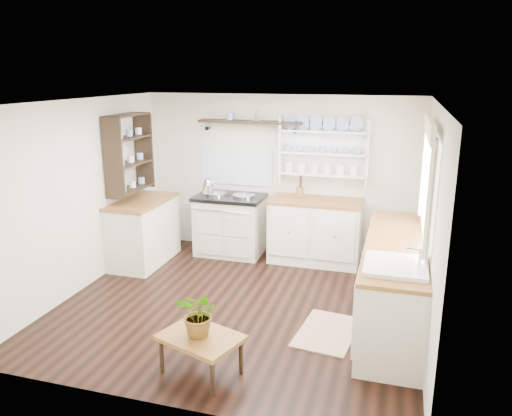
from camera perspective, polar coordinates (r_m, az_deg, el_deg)
The scene contains 19 objects.
floor at distance 5.89m, azimuth -1.93°, elevation -10.91°, with size 4.00×3.80×0.01m, color black.
wall_back at distance 7.26m, azimuth 2.68°, elevation 3.76°, with size 4.00×0.02×2.30m, color beige.
wall_right at distance 5.23m, azimuth 19.26°, elevation -1.69°, with size 0.02×3.80×2.30m, color beige.
wall_left at distance 6.38m, azimuth -19.35°, elevation 1.28°, with size 0.02×3.80×2.30m, color beige.
ceiling at distance 5.29m, azimuth -2.16°, elevation 12.03°, with size 4.00×3.80×0.01m, color white.
window at distance 5.27m, azimuth 19.04°, elevation 3.13°, with size 0.08×1.55×1.22m.
aga_cooker at distance 7.31m, azimuth -3.00°, elevation -1.86°, with size 0.98×0.68×0.91m.
back_cabinets at distance 7.03m, azimuth 6.79°, elevation -2.52°, with size 1.27×0.63×0.90m.
right_cabinets at distance 5.54m, azimuth 15.47°, elevation -8.00°, with size 0.62×2.43×0.90m.
belfast_sink at distance 4.72m, azimuth 15.55°, elevation -7.72°, with size 0.55×0.60×0.45m.
left_cabinets at distance 7.14m, azimuth -12.75°, elevation -2.54°, with size 0.62×1.13×0.90m.
plate_rack at distance 7.03m, azimuth 7.84°, elevation 6.61°, with size 1.20×0.22×0.90m.
high_shelf at distance 7.13m, azimuth -0.64°, elevation 9.74°, with size 1.50×0.29×0.16m.
left_shelving at distance 6.96m, azimuth -14.29°, elevation 6.15°, with size 0.28×0.80×1.05m, color black.
kettle at distance 7.14m, azimuth -5.50°, elevation 2.55°, with size 0.17×0.17×0.21m, color silver, non-canonical shape.
utensil_crock at distance 7.01m, azimuth 5.02°, elevation 1.83°, with size 0.11×0.11×0.13m, color brown.
center_table at distance 4.55m, azimuth -6.35°, elevation -14.80°, with size 0.81×0.69×0.37m.
potted_plant at distance 4.42m, azimuth -6.44°, elevation -11.93°, with size 0.38×0.33×0.42m, color #3F7233.
floor_rug at distance 5.35m, azimuth 8.13°, elevation -13.84°, with size 0.55×0.85×0.02m, color #8B6F51.
Camera 1 is at (1.67, -5.01, 2.60)m, focal length 35.00 mm.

